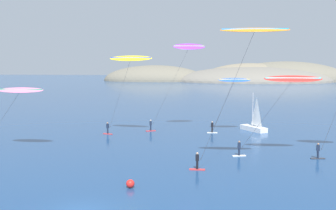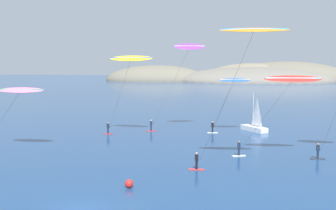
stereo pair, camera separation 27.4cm
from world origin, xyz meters
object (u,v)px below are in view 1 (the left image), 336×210
at_px(kitesurfer_red, 289,84).
at_px(kitesurfer_yellow, 129,63).
at_px(kitesurfer_blue, 233,84).
at_px(kitesurfer_orange, 250,41).
at_px(sailboat_near, 252,126).
at_px(kitesurfer_pink, 18,94).
at_px(kitesurfer_purple, 186,53).
at_px(marker_buoy, 130,184).

bearing_deg(kitesurfer_red, kitesurfer_yellow, 149.94).
bearing_deg(kitesurfer_blue, kitesurfer_red, -70.16).
xyz_separation_m(kitesurfer_orange, kitesurfer_red, (4.62, 6.46, -4.33)).
distance_m(sailboat_near, kitesurfer_orange, 26.88).
bearing_deg(kitesurfer_blue, kitesurfer_pink, -149.54).
distance_m(sailboat_near, kitesurfer_purple, 14.93).
height_order(kitesurfer_blue, kitesurfer_yellow, kitesurfer_yellow).
height_order(sailboat_near, kitesurfer_orange, kitesurfer_orange).
bearing_deg(kitesurfer_orange, kitesurfer_purple, 108.54).
xyz_separation_m(sailboat_near, marker_buoy, (-12.20, -30.80, -0.29)).
height_order(kitesurfer_purple, marker_buoy, kitesurfer_purple).
height_order(kitesurfer_orange, kitesurfer_red, kitesurfer_orange).
relative_size(kitesurfer_pink, marker_buoy, 11.80).
xyz_separation_m(sailboat_near, kitesurfer_blue, (-3.13, -2.51, 6.50)).
xyz_separation_m(kitesurfer_orange, marker_buoy, (-9.93, -6.66, -11.90)).
bearing_deg(kitesurfer_orange, marker_buoy, -146.17).
bearing_deg(kitesurfer_orange, kitesurfer_red, 54.44).
xyz_separation_m(kitesurfer_red, kitesurfer_blue, (-5.48, 15.18, -0.78)).
bearing_deg(kitesurfer_purple, kitesurfer_orange, -71.46).
relative_size(kitesurfer_purple, marker_buoy, 18.79).
xyz_separation_m(sailboat_near, kitesurfer_purple, (-9.99, -1.12, 11.03)).
xyz_separation_m(kitesurfer_purple, marker_buoy, (-2.21, -29.68, -11.32)).
distance_m(sailboat_near, marker_buoy, 33.13).
distance_m(kitesurfer_red, kitesurfer_pink, 30.74).
relative_size(kitesurfer_blue, kitesurfer_pink, 0.98).
height_order(kitesurfer_purple, kitesurfer_red, kitesurfer_purple).
relative_size(kitesurfer_red, kitesurfer_yellow, 0.83).
height_order(kitesurfer_purple, kitesurfer_yellow, kitesurfer_purple).
height_order(kitesurfer_orange, kitesurfer_blue, kitesurfer_orange).
bearing_deg(sailboat_near, kitesurfer_yellow, -160.58).
height_order(kitesurfer_red, kitesurfer_yellow, kitesurfer_yellow).
height_order(kitesurfer_orange, kitesurfer_purple, kitesurfer_orange).
bearing_deg(kitesurfer_blue, kitesurfer_orange, -87.72).
bearing_deg(marker_buoy, sailboat_near, 68.39).
height_order(sailboat_near, kitesurfer_pink, kitesurfer_pink).
bearing_deg(kitesurfer_red, kitesurfer_purple, 126.67).
bearing_deg(marker_buoy, kitesurfer_red, 42.03).
xyz_separation_m(sailboat_near, kitesurfer_pink, (-28.37, -17.35, 5.99)).
bearing_deg(kitesurfer_red, marker_buoy, -137.97).
bearing_deg(kitesurfer_pink, kitesurfer_red, -0.62).
xyz_separation_m(kitesurfer_red, marker_buoy, (-14.55, -13.11, -7.57)).
bearing_deg(sailboat_near, kitesurfer_blue, -141.30).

